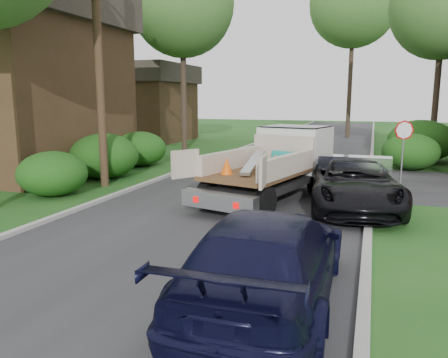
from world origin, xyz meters
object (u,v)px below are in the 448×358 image
utility_pole (98,45)px  black_pickup (353,184)px  house_left_near (3,77)px  tree_left_far (182,5)px  house_left_far (140,102)px  flatbed_truck (281,159)px  tree_right_far (444,7)px  tree_center_far (354,3)px  stop_sign (404,139)px  navy_suv (268,258)px

utility_pole → black_pickup: (9.08, -0.48, -4.42)m
house_left_near → tree_left_far: tree_left_far is taller
house_left_far → house_left_near: bearing=-84.3°
utility_pole → black_pickup: 10.11m
tree_left_far → house_left_near: bearing=-114.2°
house_left_near → flatbed_truck: 13.59m
tree_left_far → flatbed_truck: size_ratio=1.86×
tree_right_far → tree_center_far: tree_center_far is taller
utility_pole → tree_left_far: tree_left_far is taller
tree_center_far → stop_sign: bearing=-81.3°
flatbed_truck → black_pickup: size_ratio=1.20×
stop_sign → black_pickup: (-1.60, -4.50, -1.02)m
tree_left_far → tree_center_far: tree_center_far is taller
stop_sign → house_left_far: (-18.70, 13.00, 1.27)m
tree_center_far → navy_suv: bearing=-88.9°
navy_suv → stop_sign: bearing=-104.0°
tree_right_far → black_pickup: size_ratio=2.11×
stop_sign → tree_left_far: 16.65m
utility_pole → house_left_near: utility_pole is taller
flatbed_truck → navy_suv: (1.43, -8.04, -0.50)m
black_pickup → tree_center_far: bearing=84.7°
stop_sign → flatbed_truck: 5.34m
house_left_far → tree_center_far: tree_center_far is taller
house_left_near → tree_center_far: tree_center_far is taller
stop_sign → house_left_far: bearing=145.2°
house_left_near → tree_right_far: bearing=33.7°
tree_right_far → flatbed_truck: (-6.33, -14.46, -7.21)m
flatbed_truck → house_left_far: bearing=145.9°
house_left_far → flatbed_truck: size_ratio=1.15×
stop_sign → tree_right_far: tree_right_far is taller
stop_sign → utility_pole: (-10.68, -4.02, 3.40)m
house_left_near → house_left_far: (-1.50, 15.00, -1.23)m
stop_sign → tree_left_far: tree_left_far is taller
tree_left_far → black_pickup: 18.63m
flatbed_truck → house_left_near: bearing=-172.1°
stop_sign → navy_suv: size_ratio=0.47×
utility_pole → house_left_near: (-6.52, 2.02, -0.89)m
house_left_near → flatbed_truck: (13.17, -1.46, -3.01)m
utility_pole → tree_center_far: tree_center_far is taller
utility_pole → flatbed_truck: utility_pole is taller
house_left_near → tree_right_far: (19.50, 13.00, 4.20)m
tree_right_far → flatbed_truck: size_ratio=1.75×
navy_suv → tree_right_far: bearing=-103.6°
black_pickup → stop_sign: bearing=61.6°
house_left_near → black_pickup: 16.19m
house_left_near → navy_suv: bearing=-33.1°
house_left_far → navy_suv: 29.41m
tree_right_far → navy_suv: 24.28m
house_left_far → black_pickup: bearing=-45.7°
stop_sign → flatbed_truck: bearing=-139.3°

